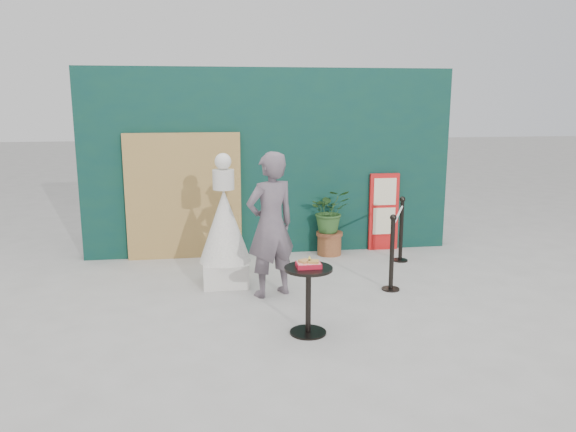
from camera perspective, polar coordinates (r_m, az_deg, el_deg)
The scene contains 10 objects.
ground at distance 6.54m, azimuth 1.62°, elevation -10.75°, with size 60.00×60.00×0.00m, color #ADAAA5.
back_wall at distance 9.21m, azimuth -1.85°, elevation 5.50°, with size 6.00×0.30×3.00m, color #0A2F2C.
bamboo_fence at distance 9.02m, azimuth -10.54°, elevation 1.95°, with size 1.80×0.08×2.00m, color tan.
woman at distance 7.15m, azimuth -1.77°, elevation -0.91°, with size 0.68×0.45×1.87m, color #65575F.
menu_board at distance 9.57m, azimuth 9.70°, elevation 0.42°, with size 0.50×0.07×1.30m.
statue at distance 7.67m, azimuth -6.46°, elevation -1.62°, with size 0.71×0.71×1.81m.
cafe_table at distance 6.09m, azimuth 2.08°, elevation -7.50°, with size 0.52×0.52×0.75m.
food_basket at distance 6.00m, azimuth 2.12°, elevation -4.88°, with size 0.26×0.19×0.11m.
planter at distance 9.14m, azimuth 4.26°, elevation -0.09°, with size 0.64×0.56×1.09m.
stanchion_barrier at distance 8.26m, azimuth 11.01°, elevation -2.54°, with size 0.84×1.54×1.03m.
Camera 1 is at (-1.10, -5.94, 2.51)m, focal length 35.00 mm.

